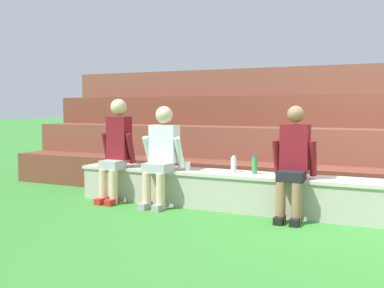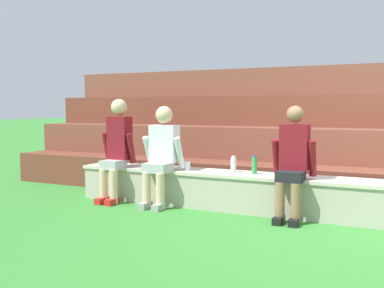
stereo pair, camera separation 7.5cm
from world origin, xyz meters
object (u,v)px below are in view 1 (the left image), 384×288
object	(u,v)px
person_center	(293,160)
plastic_cup_middle	(187,166)
person_left_of_center	(161,152)
water_bottle_near_right	(255,165)
water_bottle_mid_left	(234,164)
person_far_left	(116,147)

from	to	relation	value
person_center	plastic_cup_middle	xyz separation A→B (m)	(-1.43, 0.18, -0.16)
plastic_cup_middle	person_left_of_center	bearing A→B (deg)	-149.74
person_left_of_center	water_bottle_near_right	bearing A→B (deg)	11.86
water_bottle_near_right	plastic_cup_middle	xyz separation A→B (m)	(-0.89, -0.08, -0.05)
person_center	plastic_cup_middle	size ratio (longest dim) A/B	11.23
person_center	plastic_cup_middle	world-z (taller)	person_center
water_bottle_mid_left	plastic_cup_middle	world-z (taller)	water_bottle_mid_left
person_left_of_center	water_bottle_mid_left	world-z (taller)	person_left_of_center
water_bottle_near_right	water_bottle_mid_left	distance (m)	0.28
water_bottle_mid_left	person_left_of_center	bearing A→B (deg)	-164.06
person_left_of_center	person_center	bearing A→B (deg)	-0.17
person_far_left	water_bottle_near_right	distance (m)	1.92
person_left_of_center	person_far_left	bearing A→B (deg)	-179.69
person_far_left	water_bottle_near_right	bearing A→B (deg)	7.63
person_center	water_bottle_mid_left	distance (m)	0.86
person_far_left	water_bottle_near_right	world-z (taller)	person_far_left
person_center	water_bottle_mid_left	xyz separation A→B (m)	(-0.81, 0.26, -0.12)
plastic_cup_middle	person_far_left	bearing A→B (deg)	-170.04
person_far_left	person_center	world-z (taller)	person_far_left
person_left_of_center	water_bottle_mid_left	size ratio (longest dim) A/B	6.17
water_bottle_mid_left	plastic_cup_middle	xyz separation A→B (m)	(-0.61, -0.09, -0.04)
person_left_of_center	plastic_cup_middle	bearing A→B (deg)	30.26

